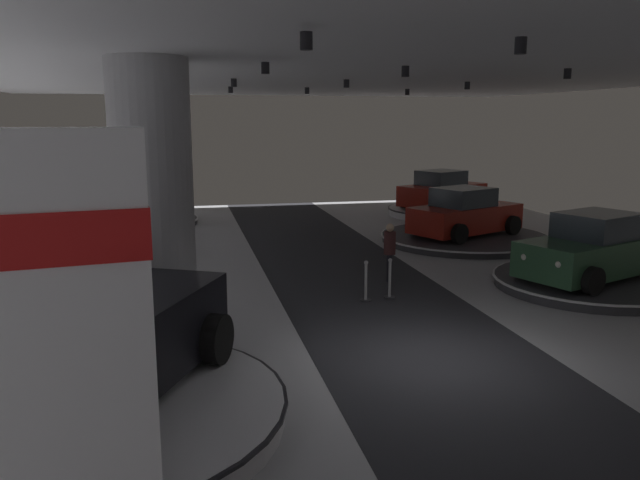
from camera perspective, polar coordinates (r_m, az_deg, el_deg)
ground at (r=11.99m, az=10.30°, el=-10.73°), size 24.00×44.00×0.06m
ceiling_with_spotlights at (r=11.21m, az=11.32°, el=16.80°), size 24.00×44.00×0.39m
column_left at (r=12.69m, az=-14.86°, el=3.26°), size 1.56×1.56×5.50m
brand_sign_pylon at (r=5.10m, az=-21.05°, el=-14.70°), size 1.34×0.82×4.31m
display_platform_deep_right at (r=29.35m, az=10.99°, el=2.58°), size 4.93×4.93×0.35m
display_car_deep_right at (r=29.21m, az=11.01°, el=4.37°), size 4.56×3.58×1.71m
display_platform_far_left at (r=21.61m, az=-18.94°, el=-0.77°), size 5.31×5.31×0.35m
display_car_far_left at (r=21.44m, az=-19.02°, el=1.64°), size 4.56×3.54×1.71m
display_platform_near_left at (r=9.90m, az=-20.11°, el=-14.63°), size 5.68×5.68×0.37m
pickup_truck_near_left at (r=9.24m, az=-21.68°, el=-9.19°), size 4.37×5.68×2.30m
display_platform_deep_left at (r=27.35m, az=-16.42°, el=1.61°), size 5.21×5.21×0.24m
display_car_deep_left at (r=27.21m, az=-16.47°, el=3.42°), size 4.54×3.67×1.71m
display_platform_far_right at (r=23.21m, az=12.94°, el=0.19°), size 6.01×6.01×0.26m
display_car_far_right at (r=23.04m, az=12.98°, el=2.32°), size 4.57×3.47×1.71m
display_platform_mid_right at (r=17.94m, az=23.24°, el=-3.54°), size 4.94×4.94×0.27m
display_car_mid_right at (r=17.78m, az=23.51°, el=-0.76°), size 4.57×3.34×1.71m
visitor_walking_near at (r=17.14m, az=6.32°, el=-0.77°), size 0.32×0.32×1.59m
stanchion_a at (r=15.62m, az=6.33°, el=-3.94°), size 0.28×0.28×1.01m
stanchion_b at (r=15.32m, az=4.17°, el=-4.20°), size 0.28×0.28×1.01m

